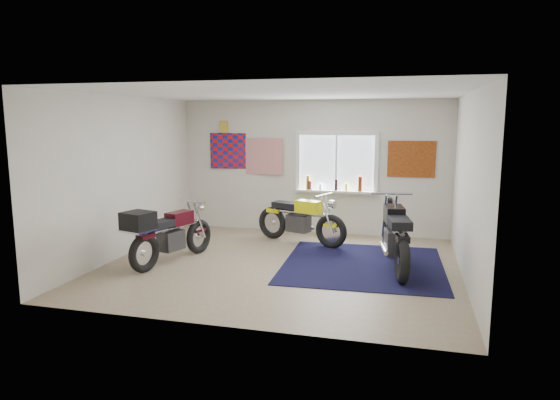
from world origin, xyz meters
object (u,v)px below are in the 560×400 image
(black_chrome_bike, at_px, (395,237))
(maroon_tourer, at_px, (166,234))
(navy_rug, at_px, (363,265))
(yellow_triumph, at_px, (300,221))

(black_chrome_bike, distance_m, maroon_tourer, 3.61)
(navy_rug, relative_size, yellow_triumph, 1.40)
(navy_rug, height_order, maroon_tourer, maroon_tourer)
(yellow_triumph, relative_size, maroon_tourer, 0.99)
(yellow_triumph, relative_size, black_chrome_bike, 0.85)
(navy_rug, height_order, yellow_triumph, yellow_triumph)
(black_chrome_bike, bearing_deg, navy_rug, 76.43)
(navy_rug, bearing_deg, yellow_triumph, 137.53)
(maroon_tourer, bearing_deg, black_chrome_bike, -62.97)
(yellow_triumph, distance_m, black_chrome_bike, 2.15)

